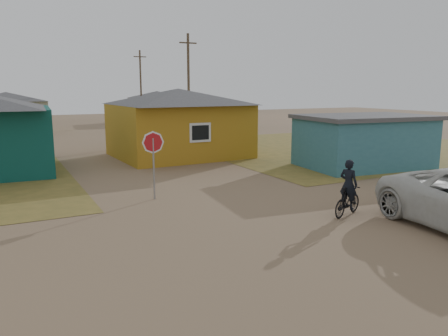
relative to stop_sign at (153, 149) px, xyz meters
The scene contains 10 objects.
ground 5.65m from the stop_sign, 68.05° to the right, with size 120.00×120.00×0.00m, color #82674B.
grass_ne 17.99m from the stop_sign, 26.66° to the left, with size 20.00×18.00×0.00m, color olive.
house_yellow 10.09m from the stop_sign, 63.51° to the left, with size 7.72×6.76×3.90m.
shed_turquoise 11.61m from the stop_sign, ahead, with size 6.71×4.93×2.60m.
house_pale_west 29.31m from the stop_sign, 97.84° to the left, with size 7.04×6.15×3.60m.
house_beige_east 37.03m from the stop_sign, 71.09° to the left, with size 6.95×6.05×3.60m.
utility_pole_near 19.18m from the stop_sign, 63.48° to the left, with size 1.40×0.20×8.00m.
utility_pole_far 34.45m from the stop_sign, 73.95° to the left, with size 1.40×0.20×8.00m.
stop_sign is the anchor object (origin of this frame).
cyclist 6.75m from the stop_sign, 45.28° to the right, with size 1.62×0.96×1.77m.
Camera 1 is at (-6.74, -9.66, 3.90)m, focal length 35.00 mm.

